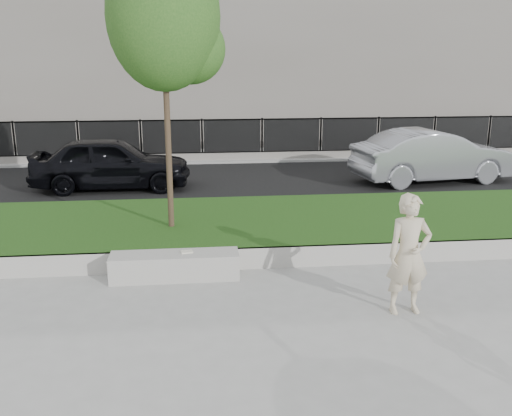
{
  "coord_description": "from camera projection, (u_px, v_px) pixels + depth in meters",
  "views": [
    {
      "loc": [
        -0.88,
        -8.8,
        3.8
      ],
      "look_at": [
        0.21,
        1.2,
        1.11
      ],
      "focal_mm": 40.0,
      "sensor_mm": 36.0,
      "label": 1
    }
  ],
  "objects": [
    {
      "name": "grass_bank",
      "position": [
        238.0,
        228.0,
        12.35
      ],
      "size": [
        34.0,
        4.0,
        0.4
      ],
      "primitive_type": "cube",
      "color": "black",
      "rests_on": "ground"
    },
    {
      "name": "car_silver",
      "position": [
        433.0,
        156.0,
        17.45
      ],
      "size": [
        5.09,
        2.42,
        1.61
      ],
      "primitive_type": "imported",
      "rotation": [
        0.0,
        0.0,
        1.72
      ],
      "color": "#A0A3A9",
      "rests_on": "street"
    },
    {
      "name": "iron_fence",
      "position": [
        219.0,
        148.0,
        20.91
      ],
      "size": [
        32.0,
        0.3,
        1.5
      ],
      "color": "slate",
      "rests_on": "far_pavement"
    },
    {
      "name": "man",
      "position": [
        409.0,
        254.0,
        8.52
      ],
      "size": [
        0.69,
        0.47,
        1.85
      ],
      "primitive_type": "imported",
      "rotation": [
        0.0,
        0.0,
        0.04
      ],
      "color": "beige",
      "rests_on": "ground"
    },
    {
      "name": "building_facade",
      "position": [
        210.0,
        30.0,
        27.45
      ],
      "size": [
        34.0,
        10.0,
        10.0
      ],
      "primitive_type": "cube",
      "color": "slate",
      "rests_on": "ground"
    },
    {
      "name": "ground",
      "position": [
        251.0,
        291.0,
        9.52
      ],
      "size": [
        90.0,
        90.0,
        0.0
      ],
      "primitive_type": "plane",
      "color": "gray",
      "rests_on": "ground"
    },
    {
      "name": "car_dark",
      "position": [
        111.0,
        163.0,
        16.5
      ],
      "size": [
        4.52,
        1.82,
        1.54
      ],
      "primitive_type": "imported",
      "rotation": [
        0.0,
        0.0,
        1.57
      ],
      "color": "black",
      "rests_on": "street"
    },
    {
      "name": "young_tree",
      "position": [
        168.0,
        22.0,
        10.79
      ],
      "size": [
        2.26,
        2.16,
        5.53
      ],
      "color": "#38281C",
      "rests_on": "grass_bank"
    },
    {
      "name": "grass_kerb",
      "position": [
        246.0,
        258.0,
        10.47
      ],
      "size": [
        34.0,
        0.08,
        0.4
      ],
      "primitive_type": "cube",
      "color": "#A09E96",
      "rests_on": "ground"
    },
    {
      "name": "book",
      "position": [
        187.0,
        252.0,
        10.02
      ],
      "size": [
        0.22,
        0.18,
        0.02
      ],
      "primitive_type": "cube",
      "rotation": [
        0.0,
        0.0,
        0.17
      ],
      "color": "beige",
      "rests_on": "stone_bench"
    },
    {
      "name": "stone_bench",
      "position": [
        175.0,
        266.0,
        10.02
      ],
      "size": [
        2.24,
        0.56,
        0.46
      ],
      "primitive_type": "cube",
      "color": "#A09E96",
      "rests_on": "ground"
    },
    {
      "name": "far_pavement",
      "position": [
        218.0,
        156.0,
        22.0
      ],
      "size": [
        34.0,
        3.0,
        0.12
      ],
      "primitive_type": "cube",
      "color": "gray",
      "rests_on": "ground"
    },
    {
      "name": "street",
      "position": [
        224.0,
        182.0,
        17.68
      ],
      "size": [
        34.0,
        7.0,
        0.04
      ],
      "primitive_type": "cube",
      "color": "black",
      "rests_on": "ground"
    }
  ]
}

